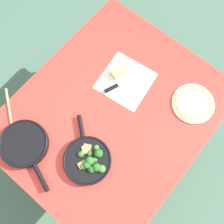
% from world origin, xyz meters
% --- Properties ---
extents(ground_plane, '(14.00, 14.00, 0.00)m').
position_xyz_m(ground_plane, '(0.00, 0.00, 0.00)').
color(ground_plane, '#476B56').
extents(dining_table_red, '(1.24, 1.03, 0.74)m').
position_xyz_m(dining_table_red, '(0.00, 0.00, 0.67)').
color(dining_table_red, red).
rests_on(dining_table_red, ground_plane).
extents(skillet_broccoli, '(0.30, 0.34, 0.08)m').
position_xyz_m(skillet_broccoli, '(-0.29, -0.07, 0.77)').
color(skillet_broccoli, black).
rests_on(skillet_broccoli, dining_table_red).
extents(skillet_eggs, '(0.26, 0.41, 0.05)m').
position_xyz_m(skillet_eggs, '(-0.45, 0.25, 0.77)').
color(skillet_eggs, black).
rests_on(skillet_eggs, dining_table_red).
extents(wooden_spoon, '(0.23, 0.31, 0.02)m').
position_xyz_m(wooden_spoon, '(-0.42, 0.39, 0.75)').
color(wooden_spoon, tan).
rests_on(wooden_spoon, dining_table_red).
extents(parchment_sheet, '(0.32, 0.32, 0.00)m').
position_xyz_m(parchment_sheet, '(0.21, 0.07, 0.74)').
color(parchment_sheet, silver).
rests_on(parchment_sheet, dining_table_red).
extents(grater_knife, '(0.24, 0.11, 0.02)m').
position_xyz_m(grater_knife, '(0.15, 0.08, 0.75)').
color(grater_knife, silver).
rests_on(grater_knife, dining_table_red).
extents(cheese_block, '(0.11, 0.08, 0.04)m').
position_xyz_m(cheese_block, '(0.22, 0.13, 0.76)').
color(cheese_block, '#EACC66').
rests_on(cheese_block, dining_table_red).
extents(dinner_plate_stack, '(0.24, 0.24, 0.03)m').
position_xyz_m(dinner_plate_stack, '(0.34, -0.32, 0.76)').
color(dinner_plate_stack, silver).
rests_on(dinner_plate_stack, dining_table_red).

